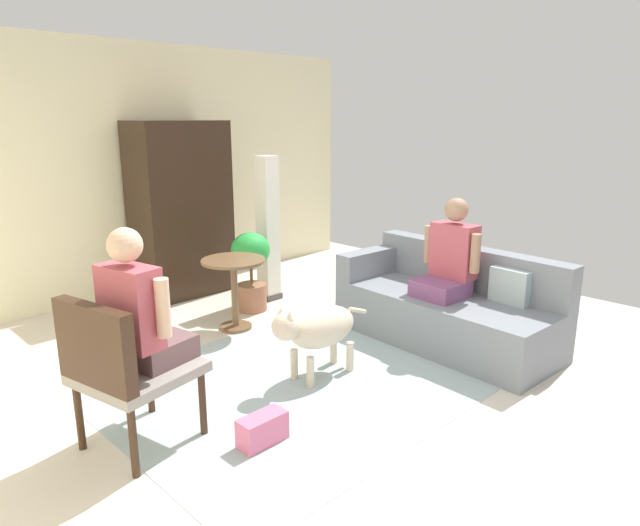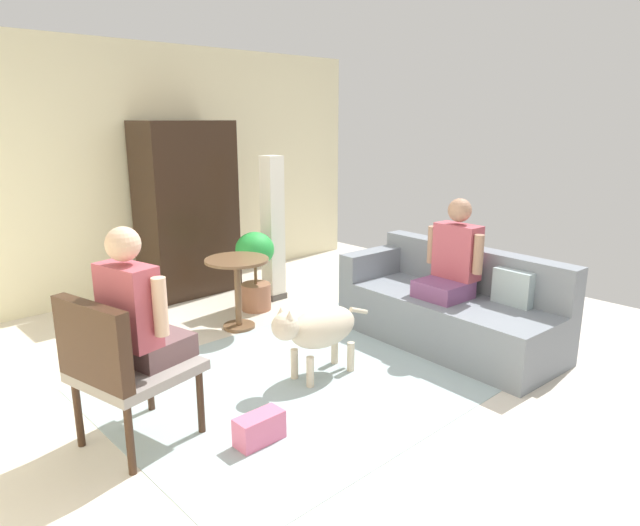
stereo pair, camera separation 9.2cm
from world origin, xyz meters
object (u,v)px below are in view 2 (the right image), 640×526
at_px(dog, 319,328).
at_px(armoire_cabinet, 187,209).
at_px(person_on_couch, 453,259).
at_px(round_end_table, 237,279).
at_px(couch, 449,308).
at_px(person_on_armchair, 137,311).
at_px(potted_plant, 255,265).
at_px(handbag, 259,429).
at_px(column_lamp, 273,230).
at_px(armchair, 118,361).

relative_size(dog, armoire_cabinet, 0.49).
height_order(person_on_couch, round_end_table, person_on_couch).
bearing_deg(couch, armoire_cabinet, 107.49).
bearing_deg(person_on_armchair, armoire_cabinet, 54.36).
height_order(potted_plant, handbag, potted_plant).
xyz_separation_m(potted_plant, column_lamp, (0.36, 0.16, 0.28)).
bearing_deg(couch, person_on_armchair, 171.89).
relative_size(person_on_armchair, handbag, 2.76).
bearing_deg(round_end_table, person_on_couch, -54.10).
height_order(column_lamp, handbag, column_lamp).
distance_m(armchair, potted_plant, 2.50).
height_order(couch, dog, couch).
height_order(person_on_couch, column_lamp, column_lamp).
height_order(couch, person_on_armchair, person_on_armchair).
height_order(round_end_table, dog, round_end_table).
xyz_separation_m(couch, person_on_armchair, (-2.59, 0.37, 0.50)).
xyz_separation_m(couch, armoire_cabinet, (-0.87, 2.76, 0.62)).
distance_m(person_on_armchair, handbag, 0.99).
xyz_separation_m(armchair, column_lamp, (2.39, 1.61, 0.20)).
height_order(person_on_couch, handbag, person_on_couch).
bearing_deg(potted_plant, round_end_table, -144.42).
xyz_separation_m(dog, armoire_cabinet, (0.41, 2.51, 0.54)).
relative_size(armchair, column_lamp, 0.62).
bearing_deg(handbag, round_end_table, 58.48).
bearing_deg(couch, column_lamp, 100.12).
xyz_separation_m(person_on_couch, armoire_cabinet, (-0.83, 2.79, 0.18)).
distance_m(dog, armoire_cabinet, 2.60).
xyz_separation_m(dog, column_lamp, (0.93, 1.70, 0.36)).
height_order(dog, potted_plant, potted_plant).
bearing_deg(potted_plant, dog, -110.49).
bearing_deg(potted_plant, person_on_couch, -69.75).
height_order(armoire_cabinet, handbag, armoire_cabinet).
distance_m(armchair, round_end_table, 1.97).
relative_size(couch, person_on_armchair, 2.32).
distance_m(person_on_armchair, dog, 1.38).
relative_size(armchair, potted_plant, 1.18).
distance_m(armchair, dog, 1.47).
bearing_deg(person_on_armchair, round_end_table, 37.41).
relative_size(couch, column_lamp, 1.27).
bearing_deg(armchair, potted_plant, 35.54).
relative_size(couch, potted_plant, 2.42).
bearing_deg(column_lamp, armchair, -145.93).
xyz_separation_m(armchair, handbag, (0.61, -0.49, -0.46)).
height_order(dog, column_lamp, column_lamp).
bearing_deg(round_end_table, person_on_armchair, -142.59).
xyz_separation_m(person_on_couch, round_end_table, (-1.10, 1.51, -0.28)).
height_order(couch, person_on_couch, person_on_couch).
distance_m(person_on_couch, round_end_table, 1.89).
distance_m(armchair, armoire_cabinet, 3.08).
xyz_separation_m(potted_plant, armoire_cabinet, (-0.16, 0.98, 0.46)).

